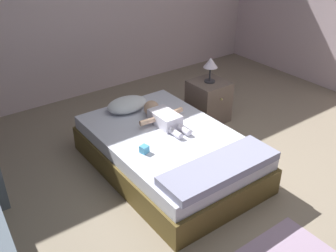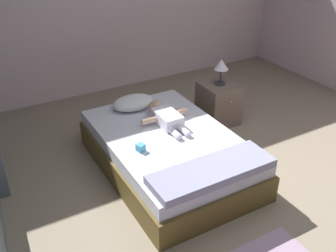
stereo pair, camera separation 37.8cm
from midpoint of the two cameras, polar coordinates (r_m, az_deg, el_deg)
ground_plane at (r=3.75m, az=6.70°, el=-10.31°), size 8.00×8.00×0.00m
bed at (r=3.95m, az=-2.75°, el=-4.03°), size 1.25×1.91×0.42m
pillow at (r=4.30m, az=-8.62°, el=3.13°), size 0.47×0.33×0.15m
baby at (r=4.02m, az=-3.61°, el=1.37°), size 0.54×0.68×0.17m
toothbrush at (r=4.26m, az=-2.14°, el=2.18°), size 0.09×0.13×0.02m
nightstand at (r=4.86m, az=3.85°, el=3.68°), size 0.43×0.46×0.53m
lamp at (r=4.67m, az=4.05°, el=9.12°), size 0.17×0.17×0.31m
blanket at (r=3.30m, az=4.57°, el=-6.34°), size 1.12×0.37×0.08m
toy_block at (r=3.56m, az=-6.61°, el=-3.56°), size 0.08×0.08×0.07m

